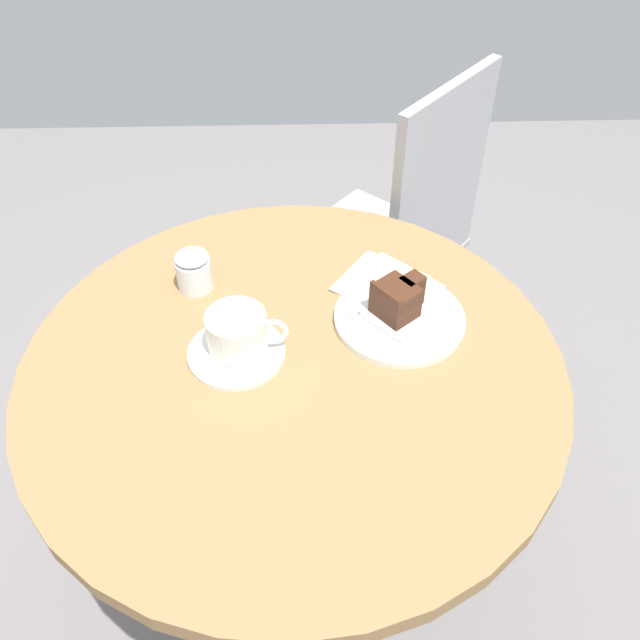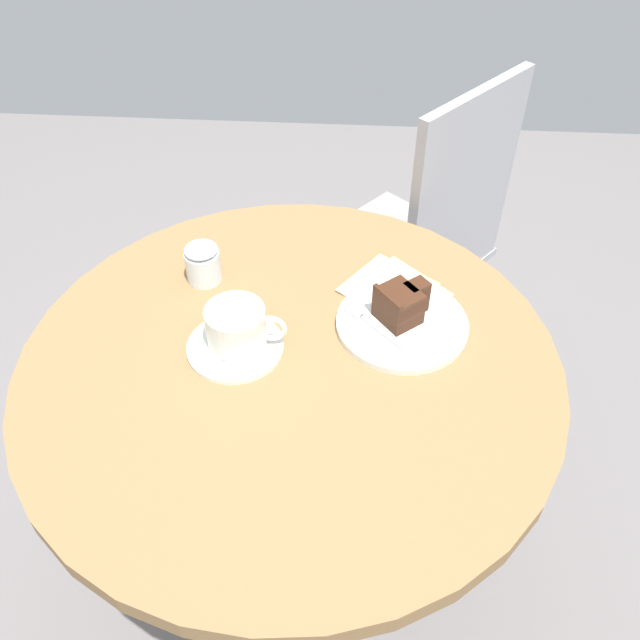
% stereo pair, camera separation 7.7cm
% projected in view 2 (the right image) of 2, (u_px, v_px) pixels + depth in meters
% --- Properties ---
extents(ground_plane, '(4.40, 4.40, 0.01)m').
position_uv_depth(ground_plane, '(299.00, 573.00, 1.61)').
color(ground_plane, slate).
rests_on(ground_plane, ground).
extents(cafe_table, '(0.88, 0.88, 0.75)m').
position_uv_depth(cafe_table, '(291.00, 404.00, 1.17)').
color(cafe_table, olive).
rests_on(cafe_table, ground).
extents(saucer, '(0.16, 0.16, 0.01)m').
position_uv_depth(saucer, '(235.00, 347.00, 1.10)').
color(saucer, silver).
rests_on(saucer, cafe_table).
extents(coffee_cup, '(0.13, 0.10, 0.07)m').
position_uv_depth(coffee_cup, '(237.00, 326.00, 1.08)').
color(coffee_cup, silver).
rests_on(coffee_cup, saucer).
extents(teaspoon, '(0.10, 0.02, 0.00)m').
position_uv_depth(teaspoon, '(218.00, 364.00, 1.07)').
color(teaspoon, '#B7B7BC').
rests_on(teaspoon, saucer).
extents(cake_plate, '(0.22, 0.22, 0.01)m').
position_uv_depth(cake_plate, '(402.00, 324.00, 1.14)').
color(cake_plate, silver).
rests_on(cake_plate, cafe_table).
extents(cake_slice, '(0.10, 0.09, 0.07)m').
position_uv_depth(cake_slice, '(401.00, 304.00, 1.12)').
color(cake_slice, '#422619').
rests_on(cake_slice, cake_plate).
extents(fork, '(0.10, 0.11, 0.00)m').
position_uv_depth(fork, '(369.00, 322.00, 1.13)').
color(fork, '#B7B7BC').
rests_on(fork, cake_plate).
extents(napkin, '(0.21, 0.21, 0.00)m').
position_uv_depth(napkin, '(392.00, 290.00, 1.21)').
color(napkin, tan).
rests_on(napkin, cafe_table).
extents(cafe_chair, '(0.54, 0.54, 0.94)m').
position_uv_depth(cafe_chair, '(426.00, 233.00, 1.66)').
color(cafe_chair, '#9E9EA3').
rests_on(cafe_chair, ground).
extents(sugar_pot, '(0.06, 0.06, 0.08)m').
position_uv_depth(sugar_pot, '(203.00, 263.00, 1.21)').
color(sugar_pot, silver).
rests_on(sugar_pot, cafe_table).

